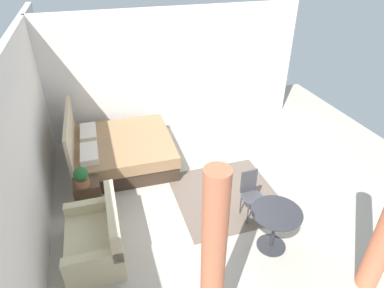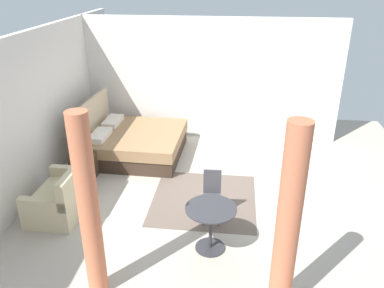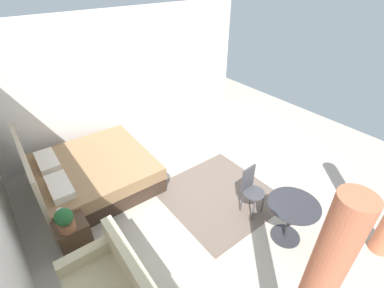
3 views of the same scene
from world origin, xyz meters
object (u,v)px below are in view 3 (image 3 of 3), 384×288
object	(u,v)px
bed	(91,173)
balcony_table	(291,214)
nightstand	(73,234)
cafe_chair_near_window	(251,187)
vase	(62,215)
potted_plant	(65,220)

from	to	relation	value
bed	balcony_table	world-z (taller)	bed
nightstand	balcony_table	xyz separation A→B (m)	(-1.84, -2.63, 0.25)
nightstand	cafe_chair_near_window	distance (m)	2.82
nightstand	vase	distance (m)	0.37
potted_plant	nightstand	bearing A→B (deg)	-22.88
nightstand	potted_plant	distance (m)	0.45
balcony_table	cafe_chair_near_window	bearing A→B (deg)	2.72
bed	vase	size ratio (longest dim) A/B	10.74
nightstand	balcony_table	world-z (taller)	balcony_table
bed	potted_plant	bearing A→B (deg)	148.32
vase	cafe_chair_near_window	world-z (taller)	cafe_chair_near_window
cafe_chair_near_window	potted_plant	bearing A→B (deg)	69.68
potted_plant	balcony_table	size ratio (longest dim) A/B	0.49
bed	cafe_chair_near_window	world-z (taller)	bed
bed	potted_plant	size ratio (longest dim) A/B	5.62
potted_plant	balcony_table	distance (m)	3.20
vase	balcony_table	size ratio (longest dim) A/B	0.25
potted_plant	cafe_chair_near_window	bearing A→B (deg)	-110.32
potted_plant	vase	distance (m)	0.24
nightstand	potted_plant	world-z (taller)	potted_plant
potted_plant	balcony_table	world-z (taller)	potted_plant
vase	cafe_chair_near_window	distance (m)	2.90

